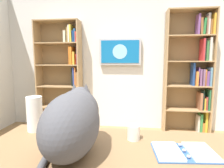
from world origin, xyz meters
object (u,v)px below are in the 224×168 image
at_px(cat, 73,120).
at_px(paper_towel_roll, 35,114).
at_px(bookshelf_left, 193,73).
at_px(coffee_mug, 134,132).
at_px(bookshelf_right, 65,75).
at_px(open_binder, 184,152).
at_px(wall_mounted_tv, 120,52).

bearing_deg(cat, paper_towel_roll, -36.26).
xyz_separation_m(bookshelf_left, coffee_mug, (1.00, 2.13, -0.25)).
relative_size(bookshelf_right, open_binder, 5.70).
height_order(bookshelf_left, open_binder, bookshelf_left).
distance_m(bookshelf_left, bookshelf_right, 2.30).
bearing_deg(bookshelf_right, open_binder, 124.66).
bearing_deg(wall_mounted_tv, bookshelf_left, 176.19).
relative_size(open_binder, coffee_mug, 3.63).
bearing_deg(wall_mounted_tv, bookshelf_right, 4.57).
xyz_separation_m(bookshelf_left, open_binder, (0.72, 2.27, -0.29)).
bearing_deg(wall_mounted_tv, cat, 88.65).
bearing_deg(paper_towel_roll, cat, 143.74).
bearing_deg(coffee_mug, wall_mounted_tv, -83.12).
distance_m(bookshelf_left, wall_mounted_tv, 1.32).
distance_m(wall_mounted_tv, open_binder, 2.51).
xyz_separation_m(open_binder, coffee_mug, (0.28, -0.14, 0.04)).
bearing_deg(cat, open_binder, -173.19).
relative_size(bookshelf_right, wall_mounted_tv, 2.64).
xyz_separation_m(bookshelf_left, wall_mounted_tv, (1.27, -0.08, 0.37)).
height_order(open_binder, coffee_mug, coffee_mug).
height_order(bookshelf_left, bookshelf_right, bookshelf_left).
xyz_separation_m(bookshelf_left, bookshelf_right, (2.30, -0.00, -0.07)).
height_order(bookshelf_right, open_binder, bookshelf_right).
xyz_separation_m(open_binder, paper_towel_roll, (0.99, -0.21, 0.12)).
bearing_deg(bookshelf_left, open_binder, 72.36).
distance_m(bookshelf_left, paper_towel_roll, 2.69).
height_order(wall_mounted_tv, open_binder, wall_mounted_tv).
bearing_deg(bookshelf_right, coffee_mug, 121.24).
bearing_deg(paper_towel_roll, wall_mounted_tv, -101.80).
bearing_deg(bookshelf_left, coffee_mug, 64.82).
bearing_deg(bookshelf_right, bookshelf_left, 179.94).
height_order(cat, open_binder, cat).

